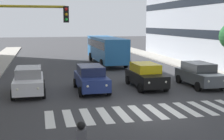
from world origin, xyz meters
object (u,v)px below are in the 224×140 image
at_px(car_2, 91,78).
at_px(bus_behind_traffic, 106,47).
at_px(traffic_light_gantry, 2,42).
at_px(car_0, 199,74).
at_px(car_1, 146,75).
at_px(car_3, 29,80).

relative_size(car_2, bus_behind_traffic, 0.42).
bearing_deg(traffic_light_gantry, car_0, -159.00).
height_order(car_1, bus_behind_traffic, bus_behind_traffic).
distance_m(car_0, traffic_light_gantry, 14.02).
relative_size(car_0, traffic_light_gantry, 0.81).
distance_m(car_0, car_3, 11.94).
height_order(car_0, car_2, same).
bearing_deg(bus_behind_traffic, car_0, 106.07).
bearing_deg(car_2, car_3, -1.59).
xyz_separation_m(car_1, traffic_light_gantry, (8.91, 5.43, 2.82)).
distance_m(car_1, car_2, 3.98).
relative_size(car_1, car_2, 1.00).
bearing_deg(traffic_light_gantry, car_2, -133.41).
bearing_deg(bus_behind_traffic, car_1, 90.00).
xyz_separation_m(bus_behind_traffic, traffic_light_gantry, (8.91, 18.49, 1.84)).
distance_m(car_2, bus_behind_traffic, 13.89).
relative_size(car_1, car_3, 1.00).
xyz_separation_m(car_2, car_3, (4.05, -0.11, 0.00)).
bearing_deg(traffic_light_gantry, car_3, -99.47).
relative_size(car_1, bus_behind_traffic, 0.42).
xyz_separation_m(car_0, car_2, (7.88, -0.30, 0.00)).
distance_m(car_0, car_1, 3.94).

